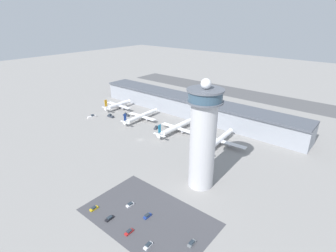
{
  "coord_description": "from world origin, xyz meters",
  "views": [
    {
      "loc": [
        136.48,
        -129.64,
        91.81
      ],
      "look_at": [
        15.79,
        15.73,
        10.99
      ],
      "focal_mm": 28.0,
      "sensor_mm": 36.0,
      "label": 1
    }
  ],
  "objects_px": {
    "car_silver_sedan": "(110,218)",
    "car_yellow_taxi": "(130,205)",
    "control_tower": "(203,137)",
    "car_red_hatchback": "(129,232)",
    "airplane_gate_charlie": "(176,127)",
    "airplane_gate_bravo": "(141,116)",
    "service_truck_baggage": "(92,117)",
    "car_black_suv": "(148,246)",
    "airplane_gate_delta": "(219,140)",
    "service_truck_water": "(156,128)",
    "car_white_wagon": "(192,243)",
    "service_truck_catering": "(126,115)",
    "service_truck_fuel": "(111,116)",
    "car_blue_compact": "(94,208)",
    "airplane_gate_alpha": "(118,105)",
    "car_grey_coupe": "(147,216)"
  },
  "relations": [
    {
      "from": "car_silver_sedan",
      "to": "car_yellow_taxi",
      "type": "distance_m",
      "value": 13.18
    },
    {
      "from": "control_tower",
      "to": "car_red_hatchback",
      "type": "height_order",
      "value": "control_tower"
    },
    {
      "from": "car_red_hatchback",
      "to": "airplane_gate_charlie",
      "type": "bearing_deg",
      "value": 117.24
    },
    {
      "from": "airplane_gate_bravo",
      "to": "car_red_hatchback",
      "type": "height_order",
      "value": "airplane_gate_bravo"
    },
    {
      "from": "service_truck_baggage",
      "to": "car_black_suv",
      "type": "relative_size",
      "value": 1.85
    },
    {
      "from": "airplane_gate_bravo",
      "to": "airplane_gate_delta",
      "type": "relative_size",
      "value": 0.96
    },
    {
      "from": "service_truck_water",
      "to": "car_white_wagon",
      "type": "bearing_deg",
      "value": -40.97
    },
    {
      "from": "airplane_gate_charlie",
      "to": "service_truck_catering",
      "type": "bearing_deg",
      "value": -178.59
    },
    {
      "from": "service_truck_baggage",
      "to": "car_yellow_taxi",
      "type": "relative_size",
      "value": 1.95
    },
    {
      "from": "service_truck_fuel",
      "to": "car_blue_compact",
      "type": "distance_m",
      "value": 131.55
    },
    {
      "from": "car_blue_compact",
      "to": "airplane_gate_delta",
      "type": "bearing_deg",
      "value": 82.61
    },
    {
      "from": "service_truck_water",
      "to": "car_red_hatchback",
      "type": "relative_size",
      "value": 1.33
    },
    {
      "from": "airplane_gate_delta",
      "to": "car_silver_sedan",
      "type": "bearing_deg",
      "value": -90.93
    },
    {
      "from": "car_white_wagon",
      "to": "service_truck_water",
      "type": "bearing_deg",
      "value": 139.03
    },
    {
      "from": "airplane_gate_charlie",
      "to": "car_red_hatchback",
      "type": "distance_m",
      "value": 113.99
    },
    {
      "from": "car_red_hatchback",
      "to": "service_truck_water",
      "type": "bearing_deg",
      "value": 126.03
    },
    {
      "from": "control_tower",
      "to": "car_black_suv",
      "type": "bearing_deg",
      "value": -81.62
    },
    {
      "from": "service_truck_fuel",
      "to": "car_white_wagon",
      "type": "xyz_separation_m",
      "value": [
        148.1,
        -75.14,
        -0.52
      ]
    },
    {
      "from": "service_truck_fuel",
      "to": "car_red_hatchback",
      "type": "bearing_deg",
      "value": -35.74
    },
    {
      "from": "service_truck_water",
      "to": "car_black_suv",
      "type": "bearing_deg",
      "value": -49.53
    },
    {
      "from": "service_truck_fuel",
      "to": "service_truck_water",
      "type": "distance_m",
      "value": 53.29
    },
    {
      "from": "service_truck_baggage",
      "to": "car_silver_sedan",
      "type": "height_order",
      "value": "service_truck_baggage"
    },
    {
      "from": "car_red_hatchback",
      "to": "service_truck_catering",
      "type": "bearing_deg",
      "value": 138.57
    },
    {
      "from": "airplane_gate_alpha",
      "to": "car_grey_coupe",
      "type": "relative_size",
      "value": 7.58
    },
    {
      "from": "car_red_hatchback",
      "to": "car_silver_sedan",
      "type": "relative_size",
      "value": 0.98
    },
    {
      "from": "airplane_gate_delta",
      "to": "service_truck_catering",
      "type": "relative_size",
      "value": 6.66
    },
    {
      "from": "airplane_gate_charlie",
      "to": "car_yellow_taxi",
      "type": "xyz_separation_m",
      "value": [
        38.77,
        -88.32,
        -3.65
      ]
    },
    {
      "from": "airplane_gate_charlie",
      "to": "service_truck_water",
      "type": "relative_size",
      "value": 7.33
    },
    {
      "from": "service_truck_water",
      "to": "control_tower",
      "type": "bearing_deg",
      "value": -30.54
    },
    {
      "from": "control_tower",
      "to": "service_truck_catering",
      "type": "xyz_separation_m",
      "value": [
        -117.44,
        47.7,
        -29.7
      ]
    },
    {
      "from": "service_truck_baggage",
      "to": "airplane_gate_bravo",
      "type": "bearing_deg",
      "value": 31.91
    },
    {
      "from": "control_tower",
      "to": "airplane_gate_alpha",
      "type": "relative_size",
      "value": 1.87
    },
    {
      "from": "airplane_gate_delta",
      "to": "car_grey_coupe",
      "type": "distance_m",
      "value": 90.68
    },
    {
      "from": "service_truck_baggage",
      "to": "service_truck_water",
      "type": "height_order",
      "value": "service_truck_baggage"
    },
    {
      "from": "car_white_wagon",
      "to": "car_grey_coupe",
      "type": "distance_m",
      "value": 26.35
    },
    {
      "from": "control_tower",
      "to": "car_red_hatchback",
      "type": "distance_m",
      "value": 60.4
    },
    {
      "from": "service_truck_baggage",
      "to": "service_truck_water",
      "type": "relative_size",
      "value": 1.45
    },
    {
      "from": "airplane_gate_alpha",
      "to": "service_truck_fuel",
      "type": "xyz_separation_m",
      "value": [
        12.27,
        -20.14,
        -3.6
      ]
    },
    {
      "from": "service_truck_baggage",
      "to": "car_blue_compact",
      "type": "distance_m",
      "value": 133.94
    },
    {
      "from": "control_tower",
      "to": "car_grey_coupe",
      "type": "distance_m",
      "value": 49.88
    },
    {
      "from": "control_tower",
      "to": "airplane_gate_alpha",
      "type": "height_order",
      "value": "control_tower"
    },
    {
      "from": "car_white_wagon",
      "to": "car_silver_sedan",
      "type": "height_order",
      "value": "car_white_wagon"
    },
    {
      "from": "airplane_gate_bravo",
      "to": "car_blue_compact",
      "type": "xyz_separation_m",
      "value": [
        68.42,
        -102.47,
        -3.5
      ]
    },
    {
      "from": "service_truck_fuel",
      "to": "service_truck_water",
      "type": "height_order",
      "value": "service_truck_fuel"
    },
    {
      "from": "service_truck_baggage",
      "to": "service_truck_catering",
      "type": "bearing_deg",
      "value": 47.14
    },
    {
      "from": "car_white_wagon",
      "to": "car_grey_coupe",
      "type": "bearing_deg",
      "value": -179.44
    },
    {
      "from": "service_truck_fuel",
      "to": "service_truck_water",
      "type": "xyz_separation_m",
      "value": [
        52.73,
        7.68,
        -0.22
      ]
    },
    {
      "from": "car_blue_compact",
      "to": "car_red_hatchback",
      "type": "distance_m",
      "value": 25.48
    },
    {
      "from": "airplane_gate_delta",
      "to": "service_truck_fuel",
      "type": "xyz_separation_m",
      "value": [
        -110.34,
        -14.49,
        -3.08
      ]
    },
    {
      "from": "airplane_gate_alpha",
      "to": "service_truck_baggage",
      "type": "relative_size",
      "value": 3.86
    }
  ]
}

